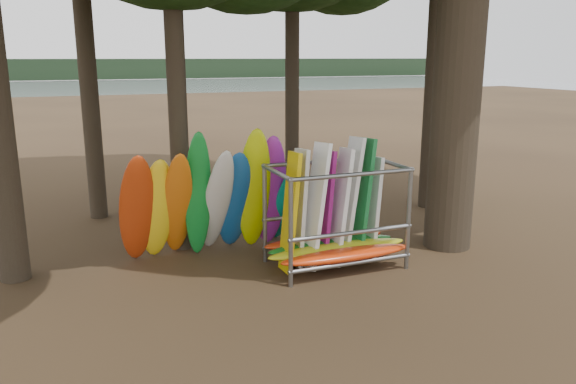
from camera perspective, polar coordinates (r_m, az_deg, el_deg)
name	(u,v)px	position (r m, az deg, el deg)	size (l,w,h in m)	color
ground	(285,277)	(11.59, -0.29, -8.66)	(120.00, 120.00, 0.00)	#47331E
lake	(99,95)	(70.24, -18.68, 9.29)	(160.00, 160.00, 0.00)	gray
far_shore	(82,69)	(120.08, -20.22, 11.62)	(160.00, 4.00, 4.00)	black
kayak_row	(219,200)	(12.55, -6.98, -0.84)	(4.28, 1.88, 3.05)	#B6330E
storage_rack	(335,219)	(11.97, 4.81, -2.80)	(3.20, 1.60, 2.75)	slate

